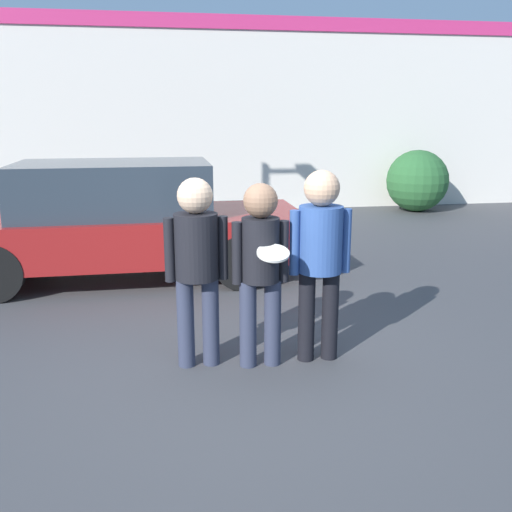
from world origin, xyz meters
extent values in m
plane|color=#3F3F42|center=(0.00, 0.00, 0.00)|extent=(56.00, 56.00, 0.00)
cube|color=silver|center=(0.00, 8.40, 2.12)|extent=(24.00, 0.18, 4.24)
cube|color=#CC2D6B|center=(0.00, 8.29, 4.09)|extent=(24.00, 0.04, 0.30)
cylinder|color=#2D3347|center=(-0.49, 0.11, 0.40)|extent=(0.15, 0.15, 0.80)
cylinder|color=#2D3347|center=(-0.27, 0.11, 0.40)|extent=(0.15, 0.15, 0.80)
cylinder|color=black|center=(-0.38, 0.11, 1.09)|extent=(0.37, 0.37, 0.57)
cylinder|color=black|center=(-0.61, 0.11, 1.07)|extent=(0.09, 0.09, 0.55)
cylinder|color=black|center=(-0.15, 0.11, 1.07)|extent=(0.09, 0.09, 0.55)
sphere|color=#DBB28E|center=(-0.38, 0.11, 1.52)|extent=(0.30, 0.30, 0.30)
cylinder|color=#2D3347|center=(0.05, 0.01, 0.39)|extent=(0.15, 0.15, 0.78)
cylinder|color=#2D3347|center=(0.27, 0.01, 0.39)|extent=(0.15, 0.15, 0.78)
cylinder|color=black|center=(0.16, 0.01, 1.06)|extent=(0.32, 0.32, 0.55)
cylinder|color=black|center=(-0.04, 0.01, 1.04)|extent=(0.09, 0.09, 0.54)
cylinder|color=black|center=(0.36, 0.01, 1.04)|extent=(0.09, 0.09, 0.54)
sphere|color=#8C664C|center=(0.16, 0.01, 1.48)|extent=(0.29, 0.29, 0.29)
cylinder|color=silver|center=(0.22, -0.23, 1.09)|extent=(0.27, 0.26, 0.10)
cylinder|color=black|center=(0.59, 0.05, 0.41)|extent=(0.15, 0.15, 0.83)
cylinder|color=black|center=(0.81, 0.05, 0.41)|extent=(0.15, 0.15, 0.83)
cylinder|color=#2D4C8C|center=(0.70, 0.05, 1.12)|extent=(0.38, 0.38, 0.59)
cylinder|color=#2D4C8C|center=(0.47, 0.05, 1.10)|extent=(0.09, 0.09, 0.57)
cylinder|color=#2D4C8C|center=(0.93, 0.05, 1.10)|extent=(0.09, 0.09, 0.57)
sphere|color=tan|center=(0.70, 0.05, 1.57)|extent=(0.31, 0.31, 0.31)
cube|color=maroon|center=(-1.16, 3.08, 0.60)|extent=(4.79, 1.78, 0.59)
cube|color=#28333D|center=(-1.26, 3.08, 1.23)|extent=(2.49, 1.53, 0.68)
cylinder|color=black|center=(0.32, 3.87, 0.36)|extent=(0.72, 0.22, 0.72)
cylinder|color=black|center=(0.32, 2.29, 0.36)|extent=(0.72, 0.22, 0.72)
cylinder|color=black|center=(-2.64, 3.87, 0.36)|extent=(0.72, 0.22, 0.72)
sphere|color=#285B2D|center=(5.14, 7.52, 0.69)|extent=(1.39, 1.39, 1.39)
camera|label=1|loc=(-0.68, -4.64, 2.19)|focal=40.00mm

